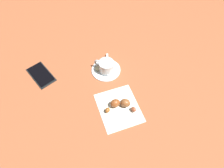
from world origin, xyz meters
TOP-DOWN VIEW (x-y plane):
  - ground_plane at (0.00, 0.00)m, footprint 1.80×1.80m
  - saucer at (0.09, -0.03)m, footprint 0.13×0.13m
  - espresso_cup at (0.09, -0.03)m, footprint 0.08×0.07m
  - teaspoon at (0.09, -0.04)m, footprint 0.12×0.07m
  - sugar_packet at (0.11, -0.03)m, footprint 0.03×0.07m
  - napkin at (-0.10, 0.01)m, footprint 0.20×0.18m
  - croissant at (-0.10, 0.01)m, footprint 0.08×0.11m
  - cell_phone at (0.20, 0.22)m, footprint 0.15×0.10m

SIDE VIEW (x-z plane):
  - ground_plane at x=0.00m, z-range 0.00..0.00m
  - napkin at x=-0.10m, z-range 0.00..0.00m
  - saucer at x=0.09m, z-range 0.00..0.01m
  - cell_phone at x=0.20m, z-range 0.00..0.01m
  - teaspoon at x=0.09m, z-range 0.01..0.02m
  - sugar_packet at x=0.11m, z-range 0.01..0.01m
  - croissant at x=-0.10m, z-range 0.00..0.04m
  - espresso_cup at x=0.09m, z-range 0.01..0.06m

